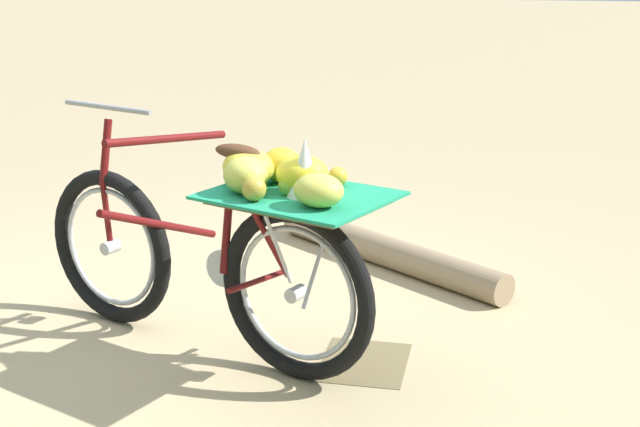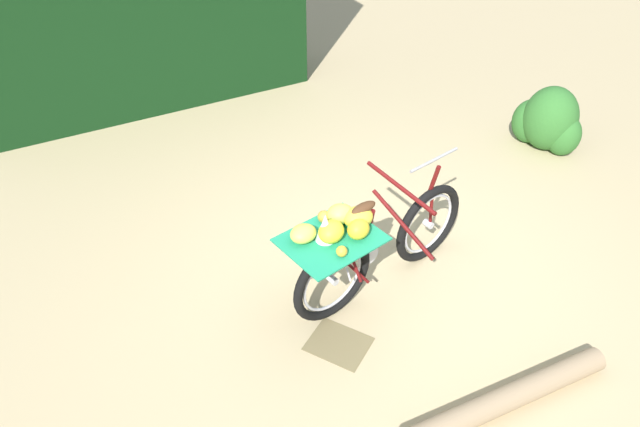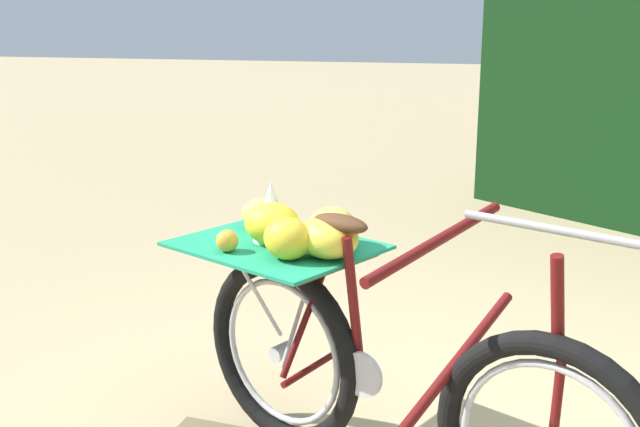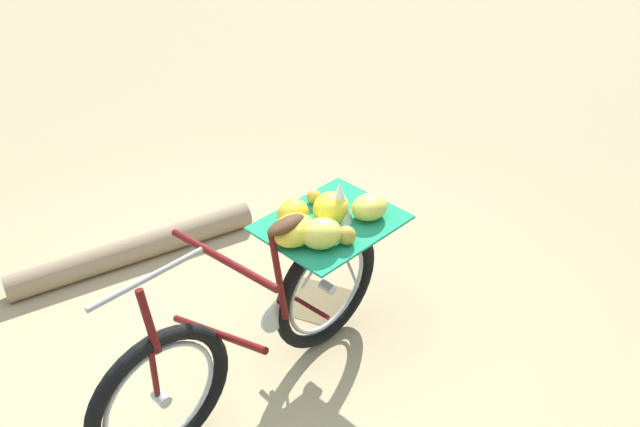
{
  "view_description": "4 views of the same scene",
  "coord_description": "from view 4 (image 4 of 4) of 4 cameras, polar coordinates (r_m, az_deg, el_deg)",
  "views": [
    {
      "loc": [
        -3.44,
        -1.41,
        1.68
      ],
      "look_at": [
        -0.3,
        -0.75,
        0.74
      ],
      "focal_mm": 50.49,
      "sensor_mm": 36.0,
      "label": 1
    },
    {
      "loc": [
        1.27,
        -3.47,
        3.5
      ],
      "look_at": [
        -0.33,
        -0.54,
        0.88
      ],
      "focal_mm": 33.29,
      "sensor_mm": 36.0,
      "label": 2
    },
    {
      "loc": [
        2.21,
        0.34,
        1.54
      ],
      "look_at": [
        -0.27,
        -0.51,
        0.88
      ],
      "focal_mm": 42.03,
      "sensor_mm": 36.0,
      "label": 3
    },
    {
      "loc": [
        -1.18,
        1.88,
        2.65
      ],
      "look_at": [
        -0.15,
        -0.59,
        0.86
      ],
      "focal_mm": 37.04,
      "sensor_mm": 36.0,
      "label": 4
    }
  ],
  "objects": [
    {
      "name": "ground_plane",
      "position": [
        3.46,
        -6.33,
        -16.51
      ],
      "size": [
        60.0,
        60.0,
        0.0
      ],
      "primitive_type": "plane",
      "color": "tan"
    },
    {
      "name": "bicycle",
      "position": [
        3.24,
        -3.96,
        -7.42
      ],
      "size": [
        0.99,
        1.76,
        1.03
      ],
      "rotation": [
        0.0,
        0.0,
        1.19
      ],
      "color": "black",
      "rests_on": "ground_plane"
    },
    {
      "name": "fallen_log",
      "position": [
        4.44,
        -15.66,
        -2.97
      ],
      "size": [
        1.09,
        1.38,
        0.17
      ],
      "primitive_type": "cylinder",
      "rotation": [
        0.0,
        1.57,
        0.93
      ],
      "color": "#937A5B",
      "rests_on": "ground_plane"
    },
    {
      "name": "leaf_litter_patch",
      "position": [
        4.01,
        -0.53,
        -7.54
      ],
      "size": [
        0.44,
        0.36,
        0.01
      ],
      "primitive_type": "cube",
      "color": "olive",
      "rests_on": "ground_plane"
    }
  ]
}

